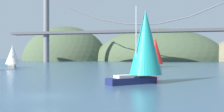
% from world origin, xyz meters
% --- Properties ---
extents(ground_plane, '(360.00, 360.00, 0.00)m').
position_xyz_m(ground_plane, '(0.00, 0.00, 0.00)').
color(ground_plane, '#385670').
extents(headland_center, '(79.00, 44.00, 39.23)m').
position_xyz_m(headland_center, '(5.00, 135.00, 0.00)').
color(headland_center, '#425138').
rests_on(headland_center, ground_plane).
extents(headland_left, '(56.75, 44.00, 44.45)m').
position_xyz_m(headland_left, '(-55.00, 135.00, 0.00)').
color(headland_left, '#425138').
rests_on(headland_left, ground_plane).
extents(suspension_bridge, '(131.82, 6.00, 34.40)m').
position_xyz_m(suspension_bridge, '(0.00, 95.00, 15.48)').
color(suspension_bridge, slate).
rests_on(suspension_bridge, ground_plane).
extents(sailboat_teal_sail, '(7.64, 7.50, 9.87)m').
position_xyz_m(sailboat_teal_sail, '(7.83, 12.44, 5.04)').
color(sailboat_teal_sail, '#191E4C').
rests_on(sailboat_teal_sail, ground_plane).
extents(sailboat_white_mainsail, '(5.58, 7.14, 7.08)m').
position_xyz_m(sailboat_white_mainsail, '(-31.61, 42.63, 3.37)').
color(sailboat_white_mainsail, '#B7B2A8').
rests_on(sailboat_white_mainsail, ground_plane).
extents(sailboat_red_spinnaker, '(8.14, 8.15, 8.98)m').
position_xyz_m(sailboat_red_spinnaker, '(7.05, 56.25, 4.63)').
color(sailboat_red_spinnaker, white).
rests_on(sailboat_red_spinnaker, ground_plane).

